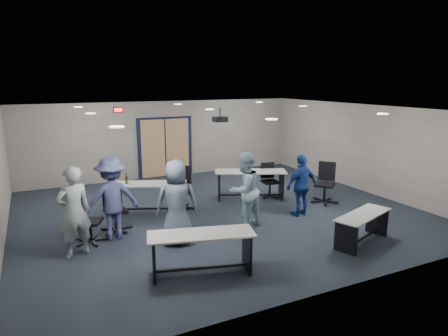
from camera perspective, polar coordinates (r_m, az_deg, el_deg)
name	(u,v)px	position (r m, az deg, el deg)	size (l,w,h in m)	color
floor	(218,212)	(10.65, -0.86, -6.28)	(10.00, 10.00, 0.00)	black
back_wall	(165,139)	(14.45, -8.46, 4.07)	(10.00, 0.04, 2.70)	gray
front_wall	(337,213)	(6.63, 15.88, -6.23)	(10.00, 0.04, 2.70)	gray
right_wall	(363,148)	(13.18, 19.25, 2.71)	(0.04, 9.00, 2.70)	gray
ceiling	(218,109)	(10.12, -0.91, 8.36)	(10.00, 9.00, 0.04)	silver
double_door	(165,148)	(14.46, -8.38, 2.88)	(2.00, 0.07, 2.20)	black
exit_sign	(118,110)	(13.88, -14.91, 8.03)	(0.32, 0.07, 0.18)	black
ceiling_projector	(220,119)	(10.72, -0.57, 7.01)	(0.35, 0.32, 0.37)	black
ceiling_can_lights	(214,110)	(10.34, -1.50, 8.29)	(6.24, 5.74, 0.02)	white
table_front_left	(201,246)	(7.26, -3.26, -11.08)	(1.99, 1.10, 0.77)	#A5A39C
table_front_right	(363,223)	(9.05, 19.20, -7.46)	(1.69, 1.04, 0.65)	#A5A39C
table_back_left	(148,192)	(10.61, -10.75, -3.43)	(2.08, 1.35, 1.10)	#A5A39C
table_back_right	(250,180)	(11.70, 3.79, -1.68)	(2.16, 1.47, 0.83)	#A5A39C
chair_back_a	(116,209)	(9.52, -15.23, -5.68)	(0.66, 0.66, 1.06)	black
chair_back_b	(181,189)	(10.74, -6.11, -2.96)	(0.73, 0.73, 1.16)	black
chair_back_d	(270,180)	(11.95, 6.59, -1.77)	(0.63, 0.63, 1.01)	black
chair_loose_left	(90,220)	(9.03, -18.61, -7.02)	(0.64, 0.64, 1.02)	black
chair_loose_right	(325,183)	(11.63, 14.21, -2.11)	(0.72, 0.72, 1.15)	black
person_gray	(74,212)	(8.34, -20.65, -5.89)	(0.66, 0.44, 1.82)	#98A3A6
person_plaid	(177,203)	(8.43, -6.74, -4.92)	(0.89, 0.58, 1.83)	#525C70
person_lightblue	(244,190)	(9.33, 2.93, -3.19)	(0.88, 0.69, 1.82)	#A4C8D9
person_navy	(302,185)	(10.37, 11.02, -2.44)	(0.93, 0.39, 1.59)	navy
person_back	(112,198)	(9.00, -15.71, -4.20)	(1.18, 0.68, 1.83)	#3E4270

